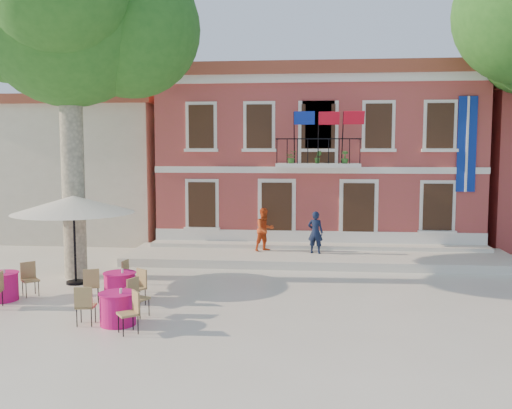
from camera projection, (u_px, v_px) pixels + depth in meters
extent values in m
plane|color=beige|center=(250.00, 289.00, 16.83)|extent=(90.00, 90.00, 0.00)
cube|color=#A73C3E|center=(317.00, 162.00, 26.19)|extent=(13.00, 8.00, 7.00)
cube|color=brown|center=(318.00, 79.00, 25.82)|extent=(13.50, 8.50, 0.50)
cube|color=silver|center=(319.00, 78.00, 21.94)|extent=(13.30, 0.35, 0.35)
cube|color=silver|center=(318.00, 165.00, 21.78)|extent=(3.20, 0.90, 0.15)
cube|color=black|center=(318.00, 139.00, 21.29)|extent=(3.20, 0.04, 0.04)
cube|color=navy|center=(467.00, 144.00, 21.54)|extent=(0.70, 0.05, 3.60)
cube|color=#0D2495|center=(294.00, 118.00, 20.95)|extent=(0.76, 0.27, 0.47)
cube|color=red|center=(319.00, 118.00, 20.86)|extent=(0.76, 0.29, 0.47)
cube|color=red|center=(343.00, 118.00, 20.78)|extent=(0.76, 0.27, 0.47)
imported|color=#26591E|center=(292.00, 157.00, 21.55)|extent=(0.43, 0.37, 0.48)
imported|color=#26591E|center=(318.00, 157.00, 21.45)|extent=(0.26, 0.21, 0.48)
imported|color=#26591E|center=(345.00, 157.00, 21.35)|extent=(0.27, 0.27, 0.48)
cube|color=beige|center=(85.00, 171.00, 28.36)|extent=(9.00, 9.00, 6.00)
cube|color=brown|center=(83.00, 106.00, 28.04)|extent=(9.40, 9.40, 0.40)
cube|color=silver|center=(317.00, 257.00, 20.97)|extent=(14.00, 3.40, 0.30)
cylinder|color=#A59E84|center=(73.00, 168.00, 18.13)|extent=(0.72, 0.72, 7.05)
sphere|color=#20551A|center=(68.00, 15.00, 17.66)|extent=(5.64, 5.64, 5.64)
cylinder|color=black|center=(76.00, 282.00, 17.53)|extent=(0.58, 0.58, 0.08)
cylinder|color=black|center=(75.00, 245.00, 17.42)|extent=(0.07, 0.07, 2.41)
cone|color=silver|center=(73.00, 204.00, 17.29)|extent=(3.66, 3.66, 0.53)
imported|color=#0F1832|center=(315.00, 232.00, 20.88)|extent=(0.64, 0.50, 1.56)
imported|color=#C84217|center=(265.00, 230.00, 21.37)|extent=(1.00, 0.96, 1.62)
cylinder|color=#C2126A|center=(2.00, 287.00, 15.58)|extent=(0.84, 0.84, 0.75)
cylinder|color=#C2126A|center=(2.00, 273.00, 15.54)|extent=(0.90, 0.90, 0.02)
cube|color=#A48E52|center=(30.00, 279.00, 16.02)|extent=(0.59, 0.59, 0.95)
cylinder|color=#C2126A|center=(118.00, 309.00, 13.44)|extent=(0.84, 0.84, 0.75)
cylinder|color=#C2126A|center=(117.00, 293.00, 13.40)|extent=(0.90, 0.90, 0.02)
cube|color=#A48E52|center=(128.00, 313.00, 12.78)|extent=(0.59, 0.59, 0.95)
cube|color=#A48E52|center=(139.00, 298.00, 14.08)|extent=(0.55, 0.55, 0.95)
cube|color=#A48E52|center=(86.00, 305.00, 13.41)|extent=(0.47, 0.47, 0.95)
cylinder|color=#C2126A|center=(120.00, 287.00, 15.60)|extent=(0.84, 0.84, 0.75)
cylinder|color=#C2126A|center=(120.00, 273.00, 15.56)|extent=(0.90, 0.90, 0.02)
cube|color=#A48E52|center=(132.00, 277.00, 16.32)|extent=(0.47, 0.47, 0.95)
cube|color=#A48E52|center=(91.00, 285.00, 15.37)|extent=(0.55, 0.55, 0.95)
cube|color=#A48E52|center=(136.00, 288.00, 15.09)|extent=(0.59, 0.59, 0.95)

